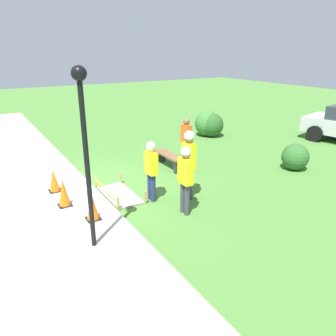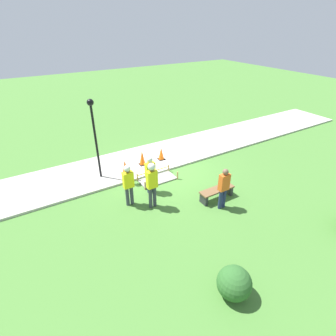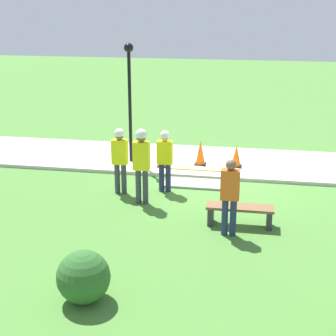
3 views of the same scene
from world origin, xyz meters
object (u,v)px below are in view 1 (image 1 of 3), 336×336
Objects in this scene: traffic_cone_far_patch at (64,192)px; worker_assistant at (189,158)px; lamppost_near at (84,134)px; park_bench at (169,158)px; bystander_in_orange_shirt at (186,139)px; worker_trainee at (151,167)px; traffic_cone_sidewalk_edge at (92,206)px; worker_supervisor at (185,175)px; traffic_cone_near_patch at (54,180)px.

worker_assistant is at bearing 70.60° from traffic_cone_far_patch.
park_bench is at bearing 131.52° from lamppost_near.
park_bench is at bearing 108.86° from traffic_cone_far_patch.
bystander_in_orange_shirt is (0.22, 0.55, 0.66)m from park_bench.
worker_trainee reaches higher than traffic_cone_far_patch.
bystander_in_orange_shirt reaches higher than traffic_cone_far_patch.
park_bench is at bearing 160.09° from worker_assistant.
traffic_cone_sidewalk_edge is at bearing 161.87° from lamppost_near.
bystander_in_orange_shirt is at bearing 68.74° from park_bench.
worker_assistant reaches higher than worker_supervisor.
bystander_in_orange_shirt is (-0.08, 4.58, 0.55)m from traffic_cone_near_patch.
worker_trainee is at bearing 72.51° from traffic_cone_far_patch.
traffic_cone_near_patch is 4.04m from park_bench.
worker_supervisor reaches higher than park_bench.
worker_trainee is at bearing -113.71° from worker_assistant.
worker_supervisor is 1.05× the size of worker_trainee.
worker_supervisor is at bearing 97.86° from lamppost_near.
park_bench is (-1.37, 4.03, -0.15)m from traffic_cone_far_patch.
traffic_cone_far_patch is at bearing -0.02° from traffic_cone_near_patch.
bystander_in_orange_shirt is 0.48× the size of lamppost_near.
lamppost_near is (1.46, -2.16, 1.49)m from worker_trainee.
lamppost_near reaches higher than worker_trainee.
traffic_cone_near_patch is 3.90m from worker_supervisor.
park_bench is at bearing 94.20° from traffic_cone_near_patch.
worker_trainee is (0.69, 2.19, 0.51)m from traffic_cone_far_patch.
traffic_cone_sidewalk_edge is at bearing 19.87° from traffic_cone_far_patch.
traffic_cone_far_patch is 0.43× the size of worker_supervisor.
bystander_in_orange_shirt is (-1.16, 4.58, 0.51)m from traffic_cone_far_patch.
bystander_in_orange_shirt reaches higher than worker_trainee.
park_bench is 2.77m from worker_assistant.
worker_assistant is at bearing 55.11° from traffic_cone_near_patch.
worker_trainee is at bearing 51.09° from traffic_cone_near_patch.
worker_supervisor is 3.60m from bystander_in_orange_shirt.
traffic_cone_sidewalk_edge is 2.36m from worker_supervisor.
lamppost_near is (3.24, 0.04, 2.05)m from traffic_cone_near_patch.
traffic_cone_far_patch is at bearing -179.01° from lamppost_near.
traffic_cone_far_patch is at bearing -107.49° from worker_trainee.
worker_supervisor is at bearing -34.42° from bystander_in_orange_shirt.
park_bench is 2.84m from worker_trainee.
park_bench is (-2.45, 3.64, -0.12)m from traffic_cone_sidewalk_edge.
lamppost_near is (1.05, -3.09, 1.30)m from worker_assistant.
traffic_cone_far_patch is 1.15m from traffic_cone_sidewalk_edge.
worker_trainee is at bearing 102.14° from traffic_cone_sidewalk_edge.
traffic_cone_near_patch is at bearing -169.77° from traffic_cone_sidewalk_edge.
traffic_cone_far_patch is at bearing -75.80° from bystander_in_orange_shirt.
traffic_cone_sidewalk_edge is at bearing -61.89° from bystander_in_orange_shirt.
worker_trainee is at bearing 124.19° from lamppost_near.
worker_assistant is at bearing -19.91° from park_bench.
worker_assistant is (0.02, 2.74, 0.73)m from traffic_cone_sidewalk_edge.
traffic_cone_sidewalk_edge is 2.84m from worker_assistant.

